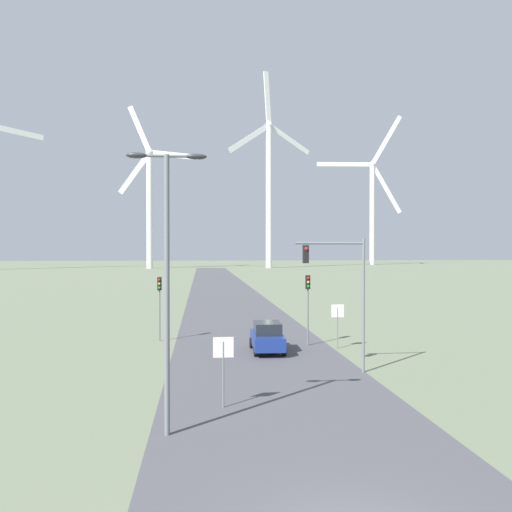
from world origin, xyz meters
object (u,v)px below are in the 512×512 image
object	(u,v)px
streetlamp	(167,258)
traffic_light_mast_overhead	(342,280)
traffic_light_post_near_left	(159,294)
stop_sign_far	(338,318)
wind_turbine_left	(150,196)
traffic_light_post_near_right	(308,294)
stop_sign_near	(223,358)
wind_turbine_right	(372,201)
wind_turbine_center	(269,181)
car_approaching	(267,337)

from	to	relation	value
streetlamp	traffic_light_mast_overhead	world-z (taller)	streetlamp
traffic_light_post_near_left	stop_sign_far	bearing A→B (deg)	-18.69
traffic_light_post_near_left	wind_turbine_left	size ratio (longest dim) A/B	0.08
streetlamp	traffic_light_post_near_right	distance (m)	17.19
stop_sign_near	wind_turbine_right	xyz separation A→B (m)	(73.66, 192.37, 26.14)
wind_turbine_right	wind_turbine_left	bearing A→B (deg)	-158.89
traffic_light_post_near_left	wind_turbine_center	distance (m)	147.34
stop_sign_near	stop_sign_far	xyz separation A→B (m)	(7.68, 11.08, -0.00)
wind_turbine_center	wind_turbine_left	bearing A→B (deg)	-179.39
wind_turbine_center	wind_turbine_right	distance (m)	61.65
traffic_light_post_near_right	car_approaching	world-z (taller)	traffic_light_post_near_right
traffic_light_mast_overhead	stop_sign_near	bearing A→B (deg)	-141.61
traffic_light_post_near_right	traffic_light_mast_overhead	world-z (taller)	traffic_light_mast_overhead
streetlamp	traffic_light_post_near_left	distance (m)	17.95
stop_sign_far	traffic_light_post_near_left	size ratio (longest dim) A/B	0.64
traffic_light_mast_overhead	car_approaching	world-z (taller)	traffic_light_mast_overhead
stop_sign_near	stop_sign_far	world-z (taller)	stop_sign_near
traffic_light_post_near_right	wind_turbine_left	bearing A→B (deg)	99.73
wind_turbine_center	traffic_light_post_near_right	bearing A→B (deg)	-96.74
car_approaching	wind_turbine_center	xyz separation A→B (m)	(20.02, 146.64, 30.00)
stop_sign_far	traffic_light_mast_overhead	size ratio (longest dim) A/B	0.41
traffic_light_post_near_left	car_approaching	size ratio (longest dim) A/B	1.05
streetlamp	car_approaching	bearing A→B (deg)	68.81
streetlamp	wind_turbine_center	bearing A→B (deg)	81.06
traffic_light_post_near_right	wind_turbine_center	bearing A→B (deg)	83.26
stop_sign_near	traffic_light_post_near_right	distance (m)	13.73
wind_turbine_left	wind_turbine_center	xyz separation A→B (m)	(41.89, 0.44, 5.87)
streetlamp	traffic_light_post_near_left	bearing A→B (deg)	95.53
wind_turbine_center	wind_turbine_right	bearing A→B (deg)	34.90
traffic_light_post_near_left	streetlamp	bearing A→B (deg)	-84.47
streetlamp	traffic_light_mast_overhead	size ratio (longest dim) A/B	1.39
stop_sign_near	traffic_light_mast_overhead	xyz separation A→B (m)	(6.19, 4.90, 2.75)
traffic_light_post_near_right	wind_turbine_center	distance (m)	148.47
traffic_light_mast_overhead	wind_turbine_center	xyz separation A→B (m)	(16.96, 152.22, 26.22)
wind_turbine_left	wind_turbine_right	size ratio (longest dim) A/B	0.86
wind_turbine_left	wind_turbine_center	distance (m)	42.31
streetlamp	traffic_light_mast_overhead	xyz separation A→B (m)	(8.18, 7.63, -1.21)
stop_sign_far	car_approaching	xyz separation A→B (m)	(-4.55, -0.59, -1.03)
streetlamp	traffic_light_post_near_right	world-z (taller)	streetlamp
stop_sign_near	car_approaching	world-z (taller)	stop_sign_near
stop_sign_far	traffic_light_mast_overhead	xyz separation A→B (m)	(-1.49, -6.17, 2.76)
streetlamp	stop_sign_near	xyz separation A→B (m)	(1.99, 2.73, -3.97)
wind_turbine_right	stop_sign_far	bearing A→B (deg)	-110.00
traffic_light_mast_overhead	wind_turbine_right	bearing A→B (deg)	70.21
traffic_light_post_near_left	traffic_light_post_near_right	size ratio (longest dim) A/B	0.95
car_approaching	traffic_light_post_near_right	bearing A→B (deg)	31.33
traffic_light_post_near_right	wind_turbine_left	distance (m)	148.14
stop_sign_far	traffic_light_post_near_left	distance (m)	12.08
streetlamp	traffic_light_mast_overhead	bearing A→B (deg)	42.99
wind_turbine_center	traffic_light_mast_overhead	bearing A→B (deg)	-96.36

